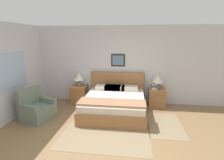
{
  "coord_description": "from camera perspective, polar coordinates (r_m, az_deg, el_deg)",
  "views": [
    {
      "loc": [
        0.59,
        -3.16,
        2.2
      ],
      "look_at": [
        -0.02,
        1.46,
        1.07
      ],
      "focal_mm": 28.0,
      "sensor_mm": 36.0,
      "label": 1
    }
  ],
  "objects": [
    {
      "name": "area_rug_main",
      "position": [
        4.29,
        -2.08,
        -17.2
      ],
      "size": [
        2.05,
        1.5,
        0.01
      ],
      "color": "#897556",
      "rests_on": "ground_plane"
    },
    {
      "name": "armchair",
      "position": [
        5.32,
        -23.32,
        -8.68
      ],
      "size": [
        0.88,
        0.92,
        0.87
      ],
      "rotation": [
        0.0,
        0.0,
        -1.87
      ],
      "color": "slate",
      "rests_on": "ground_plane"
    },
    {
      "name": "wall_back",
      "position": [
        5.95,
        1.68,
        4.9
      ],
      "size": [
        7.77,
        0.09,
        2.6
      ],
      "color": "silver",
      "rests_on": "ground_plane"
    },
    {
      "name": "nightstand_by_door",
      "position": [
        5.91,
        14.41,
        -5.57
      ],
      "size": [
        0.53,
        0.47,
        0.61
      ],
      "color": "#936038",
      "rests_on": "ground_plane"
    },
    {
      "name": "book_slim_near_top",
      "position": [
        5.73,
        13.53,
        -1.59
      ],
      "size": [
        0.16,
        0.22,
        0.03
      ],
      "rotation": [
        0.0,
        0.0,
        0.09
      ],
      "color": "#B7332D",
      "rests_on": "book_novel_upper"
    },
    {
      "name": "book_thick_bottom",
      "position": [
        5.76,
        13.47,
        -2.65
      ],
      "size": [
        0.15,
        0.24,
        0.04
      ],
      "rotation": [
        0.0,
        0.0,
        -0.01
      ],
      "color": "silver",
      "rests_on": "nightstand_by_door"
    },
    {
      "name": "book_paperback_top",
      "position": [
        5.72,
        13.55,
        -1.31
      ],
      "size": [
        0.19,
        0.25,
        0.03
      ],
      "rotation": [
        0.0,
        0.0,
        0.14
      ],
      "color": "beige",
      "rests_on": "book_slim_near_top"
    },
    {
      "name": "book_novel_upper",
      "position": [
        5.74,
        13.51,
        -1.94
      ],
      "size": [
        0.21,
        0.28,
        0.04
      ],
      "rotation": [
        0.0,
        0.0,
        0.03
      ],
      "color": "#335693",
      "rests_on": "book_hardcover_middle"
    },
    {
      "name": "nightstand_near_window",
      "position": [
        6.15,
        -10.7,
        -4.61
      ],
      "size": [
        0.53,
        0.47,
        0.61
      ],
      "color": "#936038",
      "rests_on": "ground_plane"
    },
    {
      "name": "table_lamp_by_door",
      "position": [
        5.75,
        14.69,
        0.13
      ],
      "size": [
        0.34,
        0.34,
        0.45
      ],
      "color": "slate",
      "rests_on": "nightstand_by_door"
    },
    {
      "name": "ground_plane",
      "position": [
        3.9,
        -2.72,
        -20.76
      ],
      "size": [
        16.0,
        16.0,
        0.0
      ],
      "primitive_type": "plane",
      "color": "olive"
    },
    {
      "name": "bed",
      "position": [
        5.24,
        0.79,
        -7.65
      ],
      "size": [
        1.79,
        1.9,
        1.07
      ],
      "color": "#936038",
      "rests_on": "ground_plane"
    },
    {
      "name": "book_hardcover_middle",
      "position": [
        5.75,
        13.49,
        -2.29
      ],
      "size": [
        0.21,
        0.28,
        0.04
      ],
      "rotation": [
        0.0,
        0.0,
        0.1
      ],
      "color": "beige",
      "rests_on": "book_thick_bottom"
    },
    {
      "name": "wall_left",
      "position": [
        5.64,
        -28.59,
        2.77
      ],
      "size": [
        0.08,
        5.06,
        2.6
      ],
      "color": "silver",
      "rests_on": "ground_plane"
    },
    {
      "name": "area_rug_bedside",
      "position": [
        4.87,
        16.79,
        -13.78
      ],
      "size": [
        0.86,
        1.43,
        0.01
      ],
      "color": "#897556",
      "rests_on": "ground_plane"
    },
    {
      "name": "table_lamp_near_window",
      "position": [
        6.0,
        -10.85,
        0.87
      ],
      "size": [
        0.34,
        0.34,
        0.45
      ],
      "color": "slate",
      "rests_on": "nightstand_near_window"
    }
  ]
}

